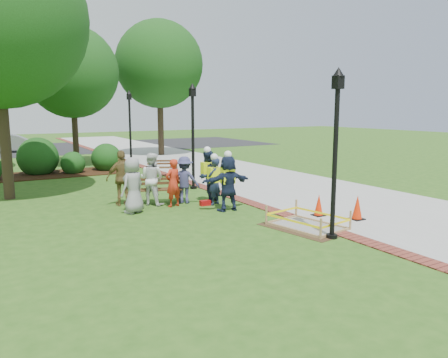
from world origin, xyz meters
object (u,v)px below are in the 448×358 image
cone_front (357,208)px  hivis_worker_b (214,179)px  wet_concrete_pad (307,219)px  bench_near (158,196)px  hivis_worker_c (207,175)px  hivis_worker_a (228,181)px  lamp_near (336,141)px

cone_front → hivis_worker_b: hivis_worker_b is taller
wet_concrete_pad → hivis_worker_b: 3.98m
bench_near → hivis_worker_c: hivis_worker_c is taller
wet_concrete_pad → hivis_worker_a: bearing=107.2°
cone_front → hivis_worker_c: bearing=121.2°
hivis_worker_a → hivis_worker_c: hivis_worker_c is taller
wet_concrete_pad → hivis_worker_a: hivis_worker_a is taller
cone_front → lamp_near: size_ratio=0.18×
cone_front → hivis_worker_b: size_ratio=0.42×
wet_concrete_pad → lamp_near: bearing=-96.5°
wet_concrete_pad → hivis_worker_b: bearing=102.3°
lamp_near → hivis_worker_c: 5.65m
bench_near → lamp_near: lamp_near is taller
lamp_near → bench_near: bearing=110.7°
hivis_worker_b → wet_concrete_pad: bearing=-77.7°
hivis_worker_a → cone_front: bearing=-47.6°
bench_near → hivis_worker_b: size_ratio=0.96×
lamp_near → wet_concrete_pad: bearing=83.5°
bench_near → hivis_worker_b: 2.05m
hivis_worker_a → wet_concrete_pad: bearing=-72.8°
wet_concrete_pad → hivis_worker_a: size_ratio=1.32×
bench_near → hivis_worker_c: (1.57, -0.68, 0.69)m
lamp_near → hivis_worker_a: (-0.76, 3.94, -1.52)m
wet_concrete_pad → bench_near: 5.54m
hivis_worker_b → hivis_worker_a: bearing=-92.7°
wet_concrete_pad → hivis_worker_b: size_ratio=1.45×
cone_front → hivis_worker_c: size_ratio=0.38×
bench_near → cone_front: 6.63m
hivis_worker_a → hivis_worker_b: (0.05, 0.99, -0.08)m
bench_near → cone_front: bearing=-50.2°
hivis_worker_b → lamp_near: bearing=-81.8°
wet_concrete_pad → cone_front: 1.83m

